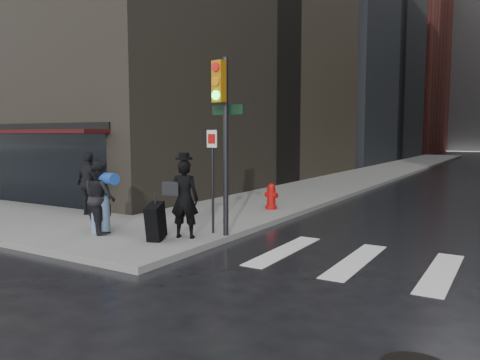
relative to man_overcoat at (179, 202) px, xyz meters
The scene contains 9 objects.
ground 1.54m from the man_overcoat, 166.44° to the right, with size 140.00×140.00×0.00m, color black.
sidewalk_left 26.76m from the man_overcoat, 92.45° to the left, with size 4.00×50.00×0.15m, color slate.
bldg_left_far 64.45m from the man_overcoat, 102.91° to the left, with size 22.00×20.00×26.00m, color brown.
storefront 8.35m from the man_overcoat, 168.72° to the left, with size 8.40×1.11×2.83m.
man_overcoat is the anchor object (origin of this frame).
man_jeans 2.08m from the man_overcoat, 166.31° to the right, with size 1.22×1.02×1.76m.
man_greycoat 4.41m from the man_overcoat, 165.24° to the left, with size 1.16×0.62×1.89m.
traffic_light 2.12m from the man_overcoat, 46.83° to the left, with size 1.04×0.54×4.18m.
fire_hydrant 4.96m from the man_overcoat, 91.47° to the left, with size 0.48×0.36×0.83m.
Camera 1 is at (7.84, -8.15, 2.55)m, focal length 35.00 mm.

